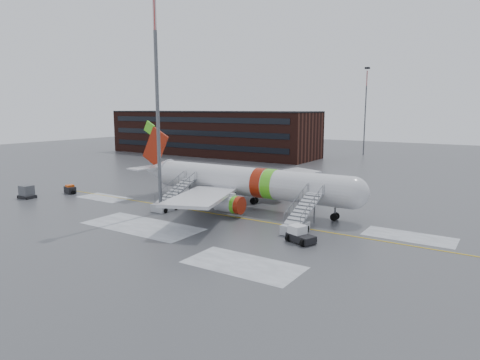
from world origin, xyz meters
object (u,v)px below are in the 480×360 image
Objects in this scene: airstair_fwd at (298,222)px; uld_container at (27,192)px; airstair_aft at (169,202)px; light_mast_near at (157,97)px; airliner at (242,182)px; baggage_tractor at (70,190)px; pushback_tug at (300,235)px.

airstair_fwd reaches higher than uld_container.
light_mast_near is at bearing -87.29° from airstair_aft.
airliner is 4.55× the size of airstair_aft.
airliner is at bearing 42.66° from airstair_aft.
airstair_aft is 2.85× the size of baggage_tractor.
pushback_tug is at bearing -37.10° from airliner.
pushback_tug is (20.11, -3.31, -0.35)m from airstair_aft.
baggage_tractor is (-27.33, -6.80, -2.85)m from airliner.
airliner reaches higher than baggage_tractor.
airstair_fwd is 41.29m from uld_container.
light_mast_near is (-20.03, 1.65, 13.63)m from pushback_tug.
airstair_fwd is 2.85× the size of baggage_tractor.
pushback_tug is 42.65m from uld_container.
airstair_aft is 2.41× the size of pushback_tug.
pushback_tug is at bearing -4.32° from baggage_tractor.
uld_container is at bearing -176.49° from pushback_tug.
airstair_aft is 20.25m from baggage_tractor.
airstair_aft is 23.23m from uld_container.
airliner is at bearing 22.86° from uld_container.
airstair_aft is 13.39m from light_mast_near.
airstair_fwd reaches higher than baggage_tractor.
uld_container is 0.09× the size of light_mast_near.
airliner is at bearing 149.98° from airstair_fwd.
light_mast_near is at bearing 175.31° from pushback_tug.
uld_container is (-40.86, -5.92, -0.19)m from airstair_fwd.
airstair_aft is (-18.41, 0.00, 0.00)m from airstair_fwd.
airliner is 15.36m from light_mast_near.
uld_container is 26.60m from light_mast_near.
airstair_fwd is at bearing 0.38° from baggage_tractor.
baggage_tractor is at bearing -179.62° from airstair_fwd.
pushback_tug is 24.29m from light_mast_near.
baggage_tractor is (-20.24, -0.26, -0.49)m from airstair_aft.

